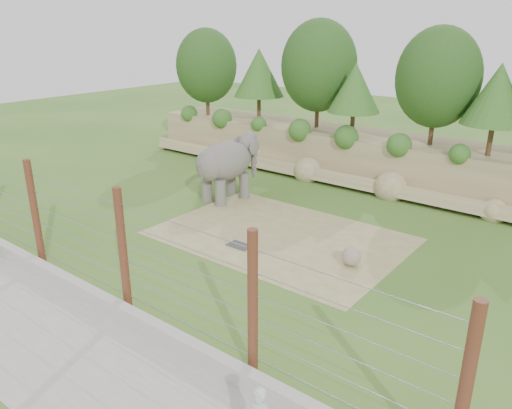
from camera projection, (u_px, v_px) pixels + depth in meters
The scene contains 9 objects.
ground at pixel (224, 258), 19.01m from camera, with size 90.00×90.00×0.00m, color #3D6A22.
back_embankment at pixel (388, 111), 26.67m from camera, with size 30.00×5.52×8.77m.
dirt_patch at pixel (280, 236), 20.94m from camera, with size 10.00×7.00×0.02m, color #908453.
drain_grate at pixel (240, 245), 20.00m from camera, with size 1.00×0.60×0.03m, color #262628.
elephant at pixel (225, 170), 24.80m from camera, with size 1.64×3.84×3.11m, color #5E5B54, non-canonical shape.
stone_ball at pixel (351, 256), 18.30m from camera, with size 0.72×0.72×0.72m, color gray.
retaining_wall at pixel (115, 308), 15.23m from camera, with size 26.00×0.35×0.50m, color #9E9B93.
walkway at pixel (56, 346), 13.84m from camera, with size 26.00×4.00×0.01m, color #9E9B93.
barrier_fence at pixel (123, 250), 15.00m from camera, with size 20.26×0.26×4.00m.
Camera 1 is at (11.56, -12.73, 8.47)m, focal length 35.00 mm.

